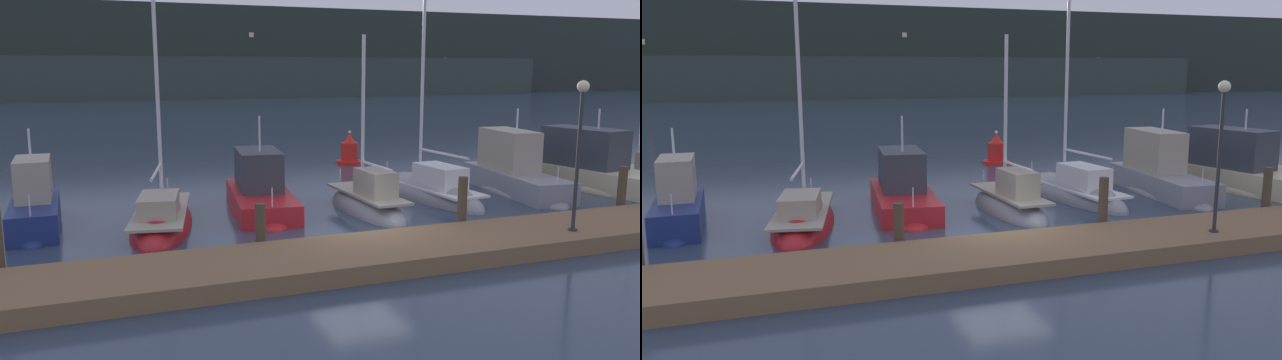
{
  "view_description": "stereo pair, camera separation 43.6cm",
  "coord_description": "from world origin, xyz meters",
  "views": [
    {
      "loc": [
        -7.25,
        -15.77,
        4.89
      ],
      "look_at": [
        0.0,
        3.36,
        1.2
      ],
      "focal_mm": 35.0,
      "sensor_mm": 36.0,
      "label": 1
    },
    {
      "loc": [
        -6.84,
        -15.92,
        4.89
      ],
      "look_at": [
        0.0,
        3.36,
        1.2
      ],
      "focal_mm": 35.0,
      "sensor_mm": 36.0,
      "label": 2
    }
  ],
  "objects": [
    {
      "name": "motorboat_berth_5",
      "position": [
        -1.66,
        4.84,
        0.39
      ],
      "size": [
        2.89,
        6.28,
        3.75
      ],
      "color": "red",
      "rests_on": "ground"
    },
    {
      "name": "motorboat_berth_9",
      "position": [
        12.22,
        3.79,
        0.47
      ],
      "size": [
        3.41,
        7.74,
        3.84
      ],
      "color": "beige",
      "rests_on": "ground"
    },
    {
      "name": "sailboat_berth_7",
      "position": [
        4.9,
        4.61,
        0.12
      ],
      "size": [
        2.23,
        6.68,
        9.5
      ],
      "color": "gray",
      "rests_on": "ground"
    },
    {
      "name": "mooring_pile_4",
      "position": [
        9.28,
        -0.39,
        0.85
      ],
      "size": [
        0.28,
        0.28,
        1.7
      ],
      "primitive_type": "cylinder",
      "color": "#4C3D2D",
      "rests_on": "ground"
    },
    {
      "name": "channel_buoy",
      "position": [
        5.48,
        13.53,
        0.61
      ],
      "size": [
        1.34,
        1.34,
        1.72
      ],
      "color": "red",
      "rests_on": "ground"
    },
    {
      "name": "sailboat_berth_4",
      "position": [
        -5.17,
        3.7,
        0.11
      ],
      "size": [
        3.02,
        6.42,
        8.9
      ],
      "color": "red",
      "rests_on": "ground"
    },
    {
      "name": "dock_lamppost",
      "position": [
        5.23,
        -2.61,
        3.19
      ],
      "size": [
        0.32,
        0.32,
        4.12
      ],
      "color": "#2D2D33",
      "rests_on": "dock"
    },
    {
      "name": "mooring_pile_2",
      "position": [
        -3.09,
        -0.39,
        0.7
      ],
      "size": [
        0.28,
        0.28,
        1.41
      ],
      "primitive_type": "cylinder",
      "color": "#4C3D2D",
      "rests_on": "ground"
    },
    {
      "name": "motorboat_berth_8",
      "position": [
        8.65,
        4.35,
        0.52
      ],
      "size": [
        2.65,
        6.67,
        3.79
      ],
      "color": "gray",
      "rests_on": "ground"
    },
    {
      "name": "hillside_backdrop",
      "position": [
        0.27,
        96.87,
        7.05
      ],
      "size": [
        240.0,
        23.0,
        15.31
      ],
      "color": "#28332D",
      "rests_on": "ground"
    },
    {
      "name": "dock",
      "position": [
        0.0,
        -2.04,
        0.23
      ],
      "size": [
        40.78,
        2.8,
        0.45
      ],
      "primitive_type": "cube",
      "color": "brown",
      "rests_on": "ground"
    },
    {
      "name": "motorboat_berth_3",
      "position": [
        -8.83,
        4.8,
        0.44
      ],
      "size": [
        1.57,
        4.83,
        3.55
      ],
      "color": "navy",
      "rests_on": "ground"
    },
    {
      "name": "sailboat_berth_6",
      "position": [
        1.67,
        3.15,
        0.16
      ],
      "size": [
        1.6,
        5.03,
        6.7
      ],
      "color": "gray",
      "rests_on": "ground"
    },
    {
      "name": "mooring_pile_3",
      "position": [
        3.09,
        -0.39,
        0.86
      ],
      "size": [
        0.28,
        0.28,
        1.73
      ],
      "primitive_type": "cylinder",
      "color": "#4C3D2D",
      "rests_on": "ground"
    },
    {
      "name": "ground_plane",
      "position": [
        0.0,
        0.0,
        0.0
      ],
      "size": [
        400.0,
        400.0,
        0.0
      ],
      "primitive_type": "plane",
      "color": "#2D3D51"
    }
  ]
}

